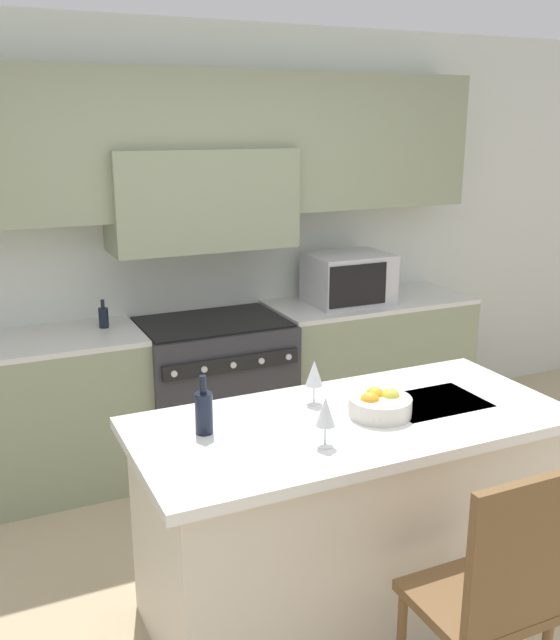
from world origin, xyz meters
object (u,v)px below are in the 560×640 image
(microwave, at_px, (348,278))
(wine_glass_near, at_px, (326,413))
(wine_bottle, at_px, (204,412))
(fruit_bowl, at_px, (379,405))
(wine_glass_far, at_px, (314,374))
(range_stove, at_px, (214,390))
(island_chair, at_px, (493,592))
(oil_bottle_on_counter, at_px, (104,317))

(microwave, distance_m, wine_glass_near, 2.21)
(wine_bottle, bearing_deg, fruit_bowl, -10.60)
(wine_glass_far, xyz_separation_m, fruit_bowl, (0.19, -0.23, -0.09))
(range_stove, distance_m, wine_glass_far, 1.57)
(island_chair, relative_size, wine_glass_far, 5.27)
(wine_glass_far, distance_m, fruit_bowl, 0.31)
(wine_glass_far, bearing_deg, fruit_bowl, -49.43)
(range_stove, relative_size, wine_bottle, 3.81)
(microwave, height_order, fruit_bowl, microwave)
(microwave, relative_size, fruit_bowl, 2.00)
(range_stove, relative_size, microwave, 1.72)
(oil_bottle_on_counter, bearing_deg, wine_bottle, -87.71)
(microwave, xyz_separation_m, wine_glass_far, (-1.02, -1.47, -0.04))
(wine_glass_far, bearing_deg, oil_bottle_on_counter, 111.10)
(fruit_bowl, bearing_deg, wine_glass_near, -153.94)
(microwave, xyz_separation_m, fruit_bowl, (-0.83, -1.70, -0.13))
(wine_glass_near, distance_m, fruit_bowl, 0.40)
(range_stove, relative_size, wine_glass_near, 4.61)
(oil_bottle_on_counter, bearing_deg, range_stove, -8.81)
(range_stove, bearing_deg, island_chair, -87.30)
(oil_bottle_on_counter, bearing_deg, fruit_bowl, -65.99)
(wine_glass_near, xyz_separation_m, wine_glass_far, (0.16, 0.40, 0.00))
(oil_bottle_on_counter, bearing_deg, wine_glass_near, -77.20)
(microwave, bearing_deg, island_chair, -109.13)
(wine_glass_far, bearing_deg, wine_glass_near, -111.54)
(microwave, relative_size, wine_glass_near, 2.67)
(wine_bottle, bearing_deg, wine_glass_far, 9.50)
(wine_bottle, height_order, fruit_bowl, wine_bottle)
(microwave, height_order, wine_glass_near, microwave)
(wine_glass_far, relative_size, fruit_bowl, 0.75)
(fruit_bowl, distance_m, oil_bottle_on_counter, 1.95)
(wine_glass_near, relative_size, wine_glass_far, 1.00)
(island_chair, xyz_separation_m, wine_glass_far, (-0.16, 1.01, 0.46))
(microwave, relative_size, wine_bottle, 2.21)
(wine_glass_near, bearing_deg, fruit_bowl, 26.06)
(island_chair, xyz_separation_m, oil_bottle_on_counter, (-0.76, 2.56, 0.40))
(microwave, relative_size, oil_bottle_on_counter, 3.13)
(wine_glass_near, height_order, wine_glass_far, same)
(wine_glass_near, distance_m, wine_glass_far, 0.43)
(wine_bottle, bearing_deg, wine_glass_near, -39.10)
(wine_glass_near, bearing_deg, range_stove, 83.88)
(wine_bottle, height_order, oil_bottle_on_counter, wine_bottle)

